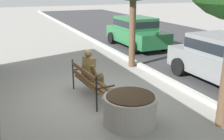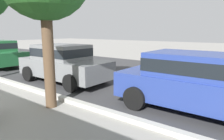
# 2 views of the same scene
# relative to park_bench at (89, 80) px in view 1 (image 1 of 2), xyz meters

# --- Properties ---
(ground_plane) EXTENTS (80.00, 80.00, 0.00)m
(ground_plane) POSITION_rel_park_bench_xyz_m (-0.01, -0.02, -0.54)
(ground_plane) COLOR gray
(curb_stone) EXTENTS (60.00, 0.20, 0.12)m
(curb_stone) POSITION_rel_park_bench_xyz_m (-0.01, 2.88, -0.48)
(curb_stone) COLOR #B2AFA8
(curb_stone) RESTS_ON ground
(park_bench) EXTENTS (1.83, 0.66, 0.95)m
(park_bench) POSITION_rel_park_bench_xyz_m (0.00, 0.00, 0.00)
(park_bench) COLOR brown
(park_bench) RESTS_ON ground
(bronze_statue_seated) EXTENTS (0.62, 0.89, 1.37)m
(bronze_statue_seated) POSITION_rel_park_bench_xyz_m (-0.24, 0.21, 0.12)
(bronze_statue_seated) COLOR brown
(bronze_statue_seated) RESTS_ON ground
(concrete_planter) EXTENTS (1.23, 1.23, 0.69)m
(concrete_planter) POSITION_rel_park_bench_xyz_m (1.73, 0.41, -0.20)
(concrete_planter) COLOR #A8A399
(concrete_planter) RESTS_ON ground
(parked_car_green) EXTENTS (4.12, 1.95, 1.56)m
(parked_car_green) POSITION_rel_park_bench_xyz_m (-5.53, 4.45, 0.30)
(parked_car_green) COLOR #236638
(parked_car_green) RESTS_ON ground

